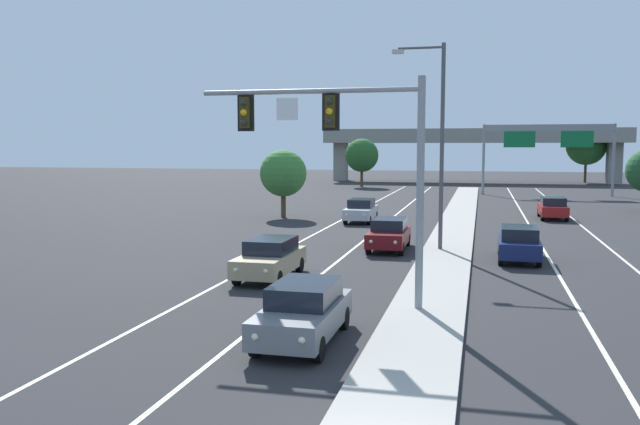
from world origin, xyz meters
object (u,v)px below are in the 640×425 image
object	(u,v)px
car_receding_navy	(519,243)
car_receding_red	(553,208)
car_oncoming_grey	(303,311)
highway_sign_gantry	(548,137)
street_lamp_median	(438,134)
car_oncoming_darkred	(389,234)
car_oncoming_tan	(270,258)
car_oncoming_silver	(361,210)
overhead_signal_mast	(347,143)
tree_far_left_b	(283,173)
tree_far_right_a	(586,145)
tree_far_left_c	(362,155)

from	to	relation	value
car_receding_navy	car_receding_red	size ratio (longest dim) A/B	1.00
car_oncoming_grey	highway_sign_gantry	size ratio (longest dim) A/B	0.34
street_lamp_median	car_oncoming_darkred	xyz separation A→B (m)	(-2.32, 0.02, -4.97)
street_lamp_median	car_oncoming_tan	size ratio (longest dim) A/B	2.23
car_oncoming_silver	car_oncoming_grey	bearing A→B (deg)	-82.90
overhead_signal_mast	car_receding_navy	xyz separation A→B (m)	(5.86, 10.59, -4.51)
highway_sign_gantry	tree_far_left_b	world-z (taller)	highway_sign_gantry
car_oncoming_darkred	tree_far_right_a	xyz separation A→B (m)	(18.74, 67.28, 4.46)
car_oncoming_darkred	tree_far_left_b	world-z (taller)	tree_far_left_b
car_oncoming_grey	highway_sign_gantry	distance (m)	57.89
car_oncoming_darkred	highway_sign_gantry	size ratio (longest dim) A/B	0.34
car_oncoming_tan	tree_far_right_a	distance (m)	78.91
car_oncoming_grey	highway_sign_gantry	world-z (taller)	highway_sign_gantry
street_lamp_median	highway_sign_gantry	size ratio (longest dim) A/B	0.75
overhead_signal_mast	tree_far_right_a	bearing A→B (deg)	76.98
tree_far_left_b	tree_far_left_c	world-z (taller)	tree_far_left_c
highway_sign_gantry	tree_far_left_b	bearing A→B (deg)	-127.35
car_receding_navy	car_receding_red	distance (m)	18.80
car_oncoming_grey	car_oncoming_tan	distance (m)	8.60
car_oncoming_tan	tree_far_left_c	bearing A→B (deg)	96.67
car_oncoming_grey	tree_far_left_c	world-z (taller)	tree_far_left_c
car_oncoming_grey	tree_far_left_b	xyz separation A→B (m)	(-9.53, 29.42, 2.40)
car_oncoming_tan	highway_sign_gantry	bearing A→B (deg)	73.22
car_oncoming_silver	highway_sign_gantry	bearing A→B (deg)	63.00
car_oncoming_tan	tree_far_right_a	xyz separation A→B (m)	(22.32, 75.56, 4.46)
street_lamp_median	tree_far_right_a	distance (m)	69.27
tree_far_left_b	car_oncoming_silver	bearing A→B (deg)	-14.84
car_oncoming_tan	car_oncoming_silver	distance (m)	19.96
overhead_signal_mast	highway_sign_gantry	xyz separation A→B (m)	(10.77, 52.73, 0.83)
car_oncoming_tan	car_oncoming_silver	bearing A→B (deg)	89.89
highway_sign_gantry	car_receding_navy	bearing A→B (deg)	-96.64
overhead_signal_mast	tree_far_left_b	size ratio (longest dim) A/B	1.46
overhead_signal_mast	car_receding_red	world-z (taller)	overhead_signal_mast
car_receding_red	tree_far_left_b	bearing A→B (deg)	-169.62
car_receding_navy	highway_sign_gantry	xyz separation A→B (m)	(4.91, 42.15, 5.34)
tree_far_left_b	overhead_signal_mast	bearing A→B (deg)	-68.79
tree_far_right_a	car_oncoming_darkred	bearing A→B (deg)	-105.56
highway_sign_gantry	car_oncoming_darkred	bearing A→B (deg)	-105.36
car_oncoming_silver	tree_far_left_b	bearing A→B (deg)	165.16
car_oncoming_grey	tree_far_left_b	size ratio (longest dim) A/B	0.91
car_oncoming_silver	highway_sign_gantry	distance (m)	32.69
car_oncoming_darkred	street_lamp_median	bearing A→B (deg)	-0.45
overhead_signal_mast	car_oncoming_darkred	xyz separation A→B (m)	(-0.33, 12.32, -4.51)
car_oncoming_grey	car_oncoming_tan	xyz separation A→B (m)	(-3.50, 7.85, 0.00)
overhead_signal_mast	tree_far_right_a	xyz separation A→B (m)	(18.40, 79.60, -0.05)
car_receding_red	tree_far_right_a	bearing A→B (deg)	79.58
car_oncoming_grey	car_receding_red	world-z (taller)	same
street_lamp_median	car_receding_red	size ratio (longest dim) A/B	2.24
street_lamp_median	car_receding_navy	distance (m)	6.53
car_oncoming_darkred	tree_far_right_a	bearing A→B (deg)	74.44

